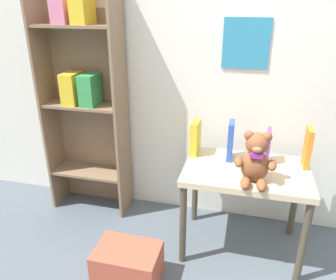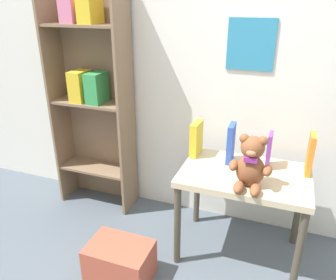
# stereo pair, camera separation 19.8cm
# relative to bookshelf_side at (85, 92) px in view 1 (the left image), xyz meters

# --- Properties ---
(wall_back) EXTENTS (4.80, 0.07, 2.50)m
(wall_back) POSITION_rel_bookshelf_side_xyz_m (0.85, 0.13, 0.37)
(wall_back) COLOR silver
(wall_back) RESTS_ON ground_plane
(bookshelf_side) EXTENTS (0.56, 0.23, 1.59)m
(bookshelf_side) POSITION_rel_bookshelf_side_xyz_m (0.00, 0.00, 0.00)
(bookshelf_side) COLOR #7F664C
(bookshelf_side) RESTS_ON ground_plane
(display_table) EXTENTS (0.71, 0.48, 0.56)m
(display_table) POSITION_rel_bookshelf_side_xyz_m (1.11, -0.24, -0.40)
(display_table) COLOR beige
(display_table) RESTS_ON ground_plane
(teddy_bear) EXTENTS (0.21, 0.20, 0.28)m
(teddy_bear) POSITION_rel_bookshelf_side_xyz_m (1.14, -0.38, -0.19)
(teddy_bear) COLOR brown
(teddy_bear) RESTS_ON display_table
(book_standing_yellow) EXTENTS (0.05, 0.14, 0.21)m
(book_standing_yellow) POSITION_rel_bookshelf_side_xyz_m (0.78, -0.10, -0.21)
(book_standing_yellow) COLOR gold
(book_standing_yellow) RESTS_ON display_table
(book_standing_blue) EXTENTS (0.03, 0.12, 0.24)m
(book_standing_blue) POSITION_rel_bookshelf_side_xyz_m (1.00, -0.13, -0.20)
(book_standing_blue) COLOR #2D51B7
(book_standing_blue) RESTS_ON display_table
(book_standing_purple) EXTENTS (0.02, 0.11, 0.21)m
(book_standing_purple) POSITION_rel_bookshelf_side_xyz_m (1.21, -0.12, -0.22)
(book_standing_purple) COLOR purple
(book_standing_purple) RESTS_ON display_table
(book_standing_orange) EXTENTS (0.03, 0.12, 0.23)m
(book_standing_orange) POSITION_rel_bookshelf_side_xyz_m (1.43, -0.12, -0.20)
(book_standing_orange) COLOR orange
(book_standing_orange) RESTS_ON display_table
(storage_bin) EXTENTS (0.35, 0.24, 0.22)m
(storage_bin) POSITION_rel_bookshelf_side_xyz_m (0.52, -0.68, -0.77)
(storage_bin) COLOR #AD4C38
(storage_bin) RESTS_ON ground_plane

